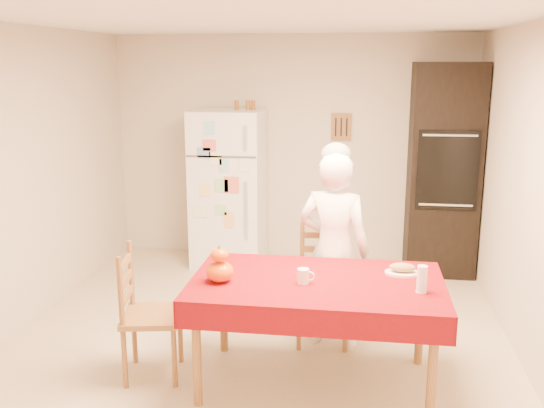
% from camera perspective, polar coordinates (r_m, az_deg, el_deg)
% --- Properties ---
extents(floor, '(4.50, 4.50, 0.00)m').
position_cam_1_polar(floor, '(5.06, -1.17, -12.53)').
color(floor, tan).
rests_on(floor, ground).
extents(room_shell, '(4.02, 4.52, 2.51)m').
position_cam_1_polar(room_shell, '(4.59, -1.25, 6.03)').
color(room_shell, beige).
rests_on(room_shell, ground).
extents(refrigerator, '(0.75, 0.74, 1.70)m').
position_cam_1_polar(refrigerator, '(6.66, -4.09, 1.52)').
color(refrigerator, white).
rests_on(refrigerator, floor).
extents(oven_cabinet, '(0.70, 0.62, 2.20)m').
position_cam_1_polar(oven_cabinet, '(6.57, 15.82, 3.11)').
color(oven_cabinet, black).
rests_on(oven_cabinet, floor).
extents(dining_table, '(1.70, 1.00, 0.76)m').
position_cam_1_polar(dining_table, '(4.15, 4.23, -8.06)').
color(dining_table, brown).
rests_on(dining_table, floor).
extents(chair_far, '(0.43, 0.42, 0.95)m').
position_cam_1_polar(chair_far, '(4.89, 4.88, -7.04)').
color(chair_far, brown).
rests_on(chair_far, floor).
extents(chair_left, '(0.47, 0.48, 0.95)m').
position_cam_1_polar(chair_left, '(4.41, -12.09, -9.60)').
color(chair_left, brown).
rests_on(chair_left, floor).
extents(seated_woman, '(0.64, 0.49, 1.56)m').
position_cam_1_polar(seated_woman, '(4.71, 5.84, -4.36)').
color(seated_woman, white).
rests_on(seated_woman, floor).
extents(coffee_mug, '(0.08, 0.08, 0.10)m').
position_cam_1_polar(coffee_mug, '(4.05, 2.95, -6.79)').
color(coffee_mug, white).
rests_on(coffee_mug, dining_table).
extents(pumpkin_lower, '(0.19, 0.19, 0.14)m').
position_cam_1_polar(pumpkin_lower, '(4.08, -4.93, -6.36)').
color(pumpkin_lower, '#C94A04').
rests_on(pumpkin_lower, dining_table).
extents(pumpkin_upper, '(0.12, 0.12, 0.09)m').
position_cam_1_polar(pumpkin_upper, '(4.05, -4.97, -4.81)').
color(pumpkin_upper, '#E84405').
rests_on(pumpkin_upper, pumpkin_lower).
extents(wine_glass, '(0.07, 0.07, 0.18)m').
position_cam_1_polar(wine_glass, '(4.00, 13.94, -6.88)').
color(wine_glass, white).
rests_on(wine_glass, dining_table).
extents(bread_plate, '(0.24, 0.24, 0.02)m').
position_cam_1_polar(bread_plate, '(4.32, 12.16, -6.36)').
color(bread_plate, white).
rests_on(bread_plate, dining_table).
extents(bread_loaf, '(0.18, 0.10, 0.06)m').
position_cam_1_polar(bread_loaf, '(4.30, 12.18, -5.86)').
color(bread_loaf, '#9C7D4C').
rests_on(bread_loaf, bread_plate).
extents(spice_jar_left, '(0.05, 0.05, 0.10)m').
position_cam_1_polar(spice_jar_left, '(6.57, -3.34, 9.29)').
color(spice_jar_left, brown).
rests_on(spice_jar_left, refrigerator).
extents(spice_jar_mid, '(0.05, 0.05, 0.10)m').
position_cam_1_polar(spice_jar_mid, '(6.55, -2.27, 9.29)').
color(spice_jar_mid, brown).
rests_on(spice_jar_mid, refrigerator).
extents(spice_jar_right, '(0.05, 0.05, 0.10)m').
position_cam_1_polar(spice_jar_right, '(6.54, -1.78, 9.29)').
color(spice_jar_right, brown).
rests_on(spice_jar_right, refrigerator).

